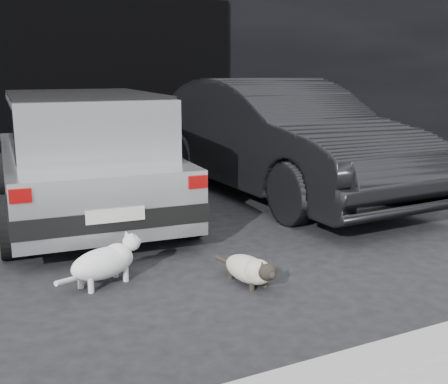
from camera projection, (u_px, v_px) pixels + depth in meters
name	position (u px, v px, depth m)	size (l,w,h in m)	color
ground	(129.00, 248.00, 4.90)	(80.00, 80.00, 0.00)	black
building_facade	(77.00, 13.00, 10.03)	(34.00, 4.00, 5.00)	black
garage_opening	(110.00, 84.00, 8.54)	(4.00, 0.10, 2.60)	black
silver_hatchback	(82.00, 150.00, 5.82)	(1.97, 3.63, 1.29)	silver
second_car	(278.00, 138.00, 6.82)	(1.49, 4.29, 1.41)	black
cat_siamese	(251.00, 270.00, 4.05)	(0.28, 0.70, 0.24)	beige
cat_white	(107.00, 261.00, 4.06)	(0.71, 0.41, 0.35)	white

